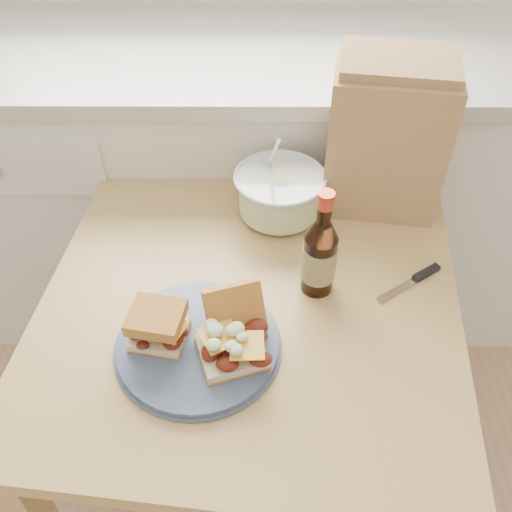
{
  "coord_description": "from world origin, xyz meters",
  "views": [
    {
      "loc": [
        0.17,
        0.21,
        1.62
      ],
      "look_at": [
        0.16,
        1.04,
        0.8
      ],
      "focal_mm": 40.0,
      "sensor_mm": 36.0,
      "label": 1
    }
  ],
  "objects_px": {
    "plate": "(198,345)",
    "paper_bag": "(386,141)",
    "dining_table": "(250,332)",
    "beer_bottle": "(320,255)",
    "coleslaw_bowl": "(279,195)"
  },
  "relations": [
    {
      "from": "beer_bottle",
      "to": "coleslaw_bowl",
      "type": "bearing_deg",
      "value": 106.94
    },
    {
      "from": "dining_table",
      "to": "beer_bottle",
      "type": "relative_size",
      "value": 3.78
    },
    {
      "from": "dining_table",
      "to": "plate",
      "type": "relative_size",
      "value": 3.08
    },
    {
      "from": "plate",
      "to": "paper_bag",
      "type": "xyz_separation_m",
      "value": [
        0.4,
        0.45,
        0.16
      ]
    },
    {
      "from": "coleslaw_bowl",
      "to": "dining_table",
      "type": "bearing_deg",
      "value": -103.58
    },
    {
      "from": "plate",
      "to": "coleslaw_bowl",
      "type": "xyz_separation_m",
      "value": [
        0.16,
        0.4,
        0.05
      ]
    },
    {
      "from": "plate",
      "to": "paper_bag",
      "type": "relative_size",
      "value": 0.91
    },
    {
      "from": "dining_table",
      "to": "paper_bag",
      "type": "xyz_separation_m",
      "value": [
        0.31,
        0.33,
        0.28
      ]
    },
    {
      "from": "dining_table",
      "to": "paper_bag",
      "type": "bearing_deg",
      "value": 53.54
    },
    {
      "from": "plate",
      "to": "paper_bag",
      "type": "height_order",
      "value": "paper_bag"
    },
    {
      "from": "coleslaw_bowl",
      "to": "beer_bottle",
      "type": "distance_m",
      "value": 0.25
    },
    {
      "from": "plate",
      "to": "coleslaw_bowl",
      "type": "distance_m",
      "value": 0.43
    },
    {
      "from": "coleslaw_bowl",
      "to": "paper_bag",
      "type": "height_order",
      "value": "paper_bag"
    },
    {
      "from": "dining_table",
      "to": "beer_bottle",
      "type": "height_order",
      "value": "beer_bottle"
    },
    {
      "from": "coleslaw_bowl",
      "to": "paper_bag",
      "type": "distance_m",
      "value": 0.27
    }
  ]
}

